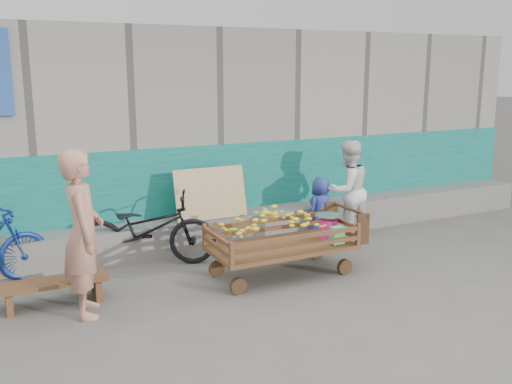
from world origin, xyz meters
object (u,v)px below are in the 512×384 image
banana_cart (279,233)px  bicycle_dark (146,229)px  bench (53,287)px  child (321,209)px  vendor_man (83,234)px  woman (348,190)px

banana_cart → bicycle_dark: bearing=139.6°
bench → child: 3.85m
child → bench: bearing=-7.1°
banana_cart → bicycle_dark: 1.71m
vendor_man → bicycle_dark: size_ratio=0.97×
bench → woman: bearing=8.6°
child → banana_cart: bearing=21.5°
vendor_man → child: 3.69m
banana_cart → child: size_ratio=2.00×
vendor_man → banana_cart: bearing=-79.8°
child → vendor_man: bearing=-0.4°
woman → child: woman is taller
banana_cart → woman: woman is taller
vendor_man → child: (3.50, 1.11, -0.38)m
bench → woman: 4.25m
banana_cart → bicycle_dark: size_ratio=1.06×
woman → bench: bearing=1.9°
banana_cart → woman: size_ratio=1.29×
vendor_man → bicycle_dark: 1.58m
banana_cart → bicycle_dark: bicycle_dark is taller
banana_cart → child: child is taller
woman → banana_cart: bearing=22.8°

